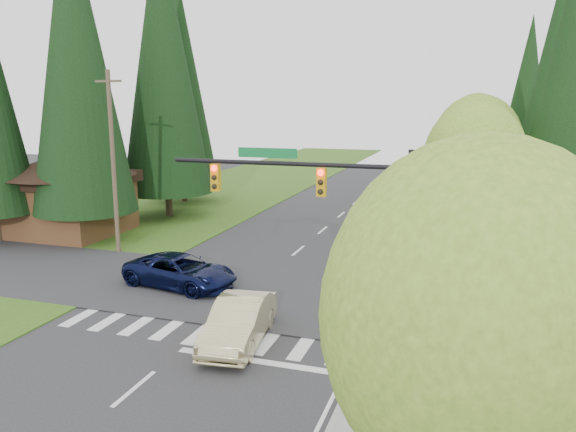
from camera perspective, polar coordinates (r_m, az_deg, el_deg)
The scene contains 32 objects.
ground at distance 18.66m, azimuth -13.61°, elevation -15.28°, with size 120.00×120.00×0.00m, color #28282B.
grass_east at distance 35.26m, azimuth 24.02°, elevation -3.10°, with size 14.00×110.00×0.06m, color #325015.
grass_west at distance 41.40m, azimuth -14.52°, elevation -0.41°, with size 14.00×110.00×0.06m, color #325015.
cross_street at distance 25.24m, azimuth -4.01°, elevation -7.75°, with size 120.00×8.00×0.10m, color #28282B.
sidewalk_east at distance 37.04m, azimuth 14.32°, elevation -1.73°, with size 1.80×80.00×0.13m, color gray.
curb_east at distance 37.10m, azimuth 13.01°, elevation -1.64°, with size 0.20×80.00×0.13m, color gray.
stone_wall_north at distance 44.77m, azimuth 17.23°, elevation 0.73°, with size 0.70×40.00×0.70m, color #4C4438.
traffic_signal at distance 19.42m, azimuth 3.88°, elevation 1.62°, with size 8.70×0.37×6.80m.
brown_building at distance 38.07m, azimuth -21.34°, elevation 2.90°, with size 8.40×8.40×5.40m.
utility_pole at distance 32.14m, azimuth -17.34°, elevation 5.32°, with size 1.60×0.24×10.00m.
decid_tree_0 at distance 28.18m, azimuth 18.41°, elevation 5.39°, with size 4.80×4.80×8.37m.
decid_tree_1 at distance 35.14m, azimuth 18.60°, elevation 6.81°, with size 5.20×5.20×8.80m.
decid_tree_2 at distance 42.12m, azimuth 18.31°, elevation 7.68°, with size 5.00×5.00×8.82m.
decid_tree_3 at distance 49.12m, azimuth 18.43°, elevation 7.83°, with size 5.00×5.00×8.55m.
decid_tree_4 at distance 56.10m, azimuth 18.56°, elevation 8.61°, with size 5.40×5.40×9.18m.
decid_tree_5 at distance 63.11m, azimuth 18.33°, elevation 8.40°, with size 4.80×4.80×8.30m.
decid_tree_6 at distance 70.09m, azimuth 18.45°, elevation 8.91°, with size 5.20×5.20×8.86m.
decid_tree_south at distance 8.61m, azimuth 18.84°, elevation -9.81°, with size 4.60×4.60×7.92m.
conifer_w_a at distance 35.77m, azimuth -20.73°, elevation 14.76°, with size 6.12×6.12×19.80m.
conifer_w_b at distance 40.71m, azimuth -20.43°, elevation 12.88°, with size 5.44×5.44×17.80m.
conifer_w_c at distance 41.85m, azimuth -12.60°, elevation 15.32°, with size 6.46×6.46×20.80m.
conifer_w_e at distance 48.00m, azimuth -10.93°, elevation 13.66°, with size 5.78×5.78×18.80m.
conifer_e_a at distance 34.44m, azimuth 27.07°, elevation 12.74°, with size 5.44×5.44×17.80m.
conifer_e_b at distance 48.48m, azimuth 25.87°, elevation 13.32°, with size 6.12×6.12×19.80m.
conifer_e_c at distance 62.26m, azimuth 23.15°, elevation 11.50°, with size 5.10×5.10×16.80m.
sedan_champagne at distance 19.99m, azimuth -5.00°, elevation -10.64°, with size 1.67×4.79×1.58m, color beige.
suv_navy at distance 26.13m, azimuth -10.86°, elevation -5.54°, with size 2.47×5.36×1.49m, color black.
parked_car_a at distance 29.36m, azimuth 10.76°, elevation -3.58°, with size 1.83×4.55×1.55m, color #A7A7AC.
parked_car_b at distance 37.48m, azimuth 11.65°, elevation -0.44°, with size 1.99×4.90×1.42m, color gray.
parked_car_c at distance 43.97m, azimuth 11.51°, elevation 1.45°, with size 1.73×4.96×1.63m, color #BABBC0.
parked_car_d at distance 55.88m, azimuth 14.41°, elevation 3.25°, with size 1.52×3.78×1.29m, color silver.
parked_car_e at distance 61.24m, azimuth 14.63°, elevation 4.05°, with size 2.14×5.26×1.53m, color #A5A4A9.
Camera 1 is at (9.05, -14.05, 8.30)m, focal length 35.00 mm.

